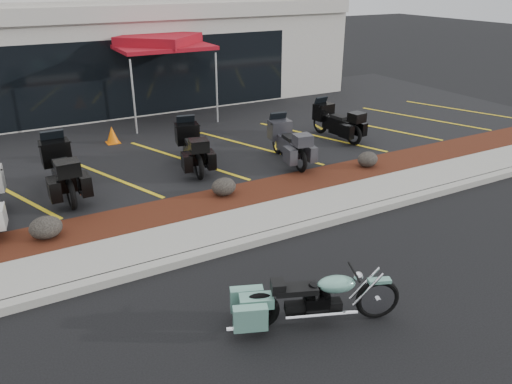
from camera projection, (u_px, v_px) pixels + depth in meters
ground at (298, 260)px, 9.06m from camera, size 90.00×90.00×0.00m
curb at (273, 236)px, 9.76m from camera, size 24.00×0.25×0.15m
sidewalk at (256, 221)px, 10.32m from camera, size 24.00×1.20×0.15m
mulch_bed at (230, 200)px, 11.28m from camera, size 24.00×1.20×0.16m
upper_lot at (155, 137)px, 15.62m from camera, size 26.00×9.60×0.15m
dealership_building at (102, 49)px, 19.89m from camera, size 18.00×8.16×4.00m
boulder_left at (46, 228)px, 9.42m from camera, size 0.61×0.51×0.43m
boulder_mid at (224, 187)px, 11.26m from camera, size 0.57×0.47×0.40m
boulder_right at (368, 159)px, 12.94m from camera, size 0.55×0.46×0.39m
hero_cruiser at (378, 293)px, 7.37m from camera, size 2.58×1.50×0.89m
touring_black_front at (56, 157)px, 11.73m from camera, size 0.90×2.28×1.32m
touring_black_mid at (187, 137)px, 13.32m from camera, size 1.17×2.22×1.23m
touring_grey at (278, 133)px, 13.72m from camera, size 1.05×2.13×1.19m
touring_black_rear at (321, 115)px, 15.54m from camera, size 1.00×2.07×1.16m
traffic_cone at (112, 135)px, 14.76m from camera, size 0.44×0.44×0.50m
popup_canopy at (159, 43)px, 16.45m from camera, size 3.38×3.38×2.79m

